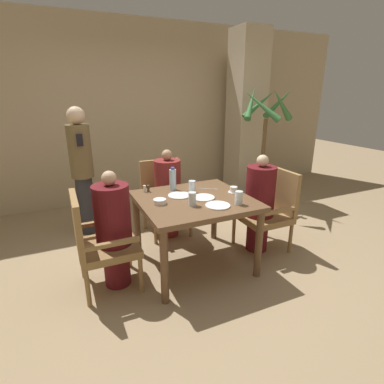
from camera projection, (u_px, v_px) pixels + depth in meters
ground_plane at (194, 264)px, 3.19m from camera, size 16.00×16.00×0.00m
wall_back at (132, 114)px, 4.78m from camera, size 8.00×0.06×2.80m
pillar_stone at (246, 116)px, 5.07m from camera, size 0.50×0.50×2.70m
dining_table at (194, 208)px, 2.98m from camera, size 1.08×1.02×0.74m
chair_left_side at (98, 240)px, 2.66m from camera, size 0.52×0.52×0.92m
diner_in_left_chair at (114, 229)px, 2.69m from camera, size 0.32×0.32×1.11m
chair_far_side at (164, 195)px, 3.82m from camera, size 0.52×0.52×0.92m
diner_in_far_chair at (168, 193)px, 3.67m from camera, size 0.32×0.32×1.10m
chair_right_side at (269, 208)px, 3.40m from camera, size 0.52×0.52×0.92m
diner_in_right_chair at (259, 203)px, 3.32m from camera, size 0.32×0.32×1.11m
standing_host at (82, 168)px, 3.65m from camera, size 0.27×0.31×1.58m
potted_palm at (262, 160)px, 4.56m from camera, size 0.76×0.78×1.83m
plate_main_left at (179, 195)px, 3.01m from camera, size 0.23×0.23×0.01m
plate_main_right at (203, 198)px, 2.95m from camera, size 0.23×0.23×0.01m
plate_dessert_center at (218, 205)px, 2.75m from camera, size 0.23×0.23×0.01m
teacup_with_saucer at (234, 190)px, 3.11m from camera, size 0.11×0.11×0.06m
bowl_small at (160, 201)px, 2.80m from camera, size 0.12×0.12×0.05m
water_bottle at (173, 179)px, 3.17m from camera, size 0.07×0.07×0.25m
glass_tall_near at (239, 198)px, 2.77m from camera, size 0.07×0.07×0.13m
glass_tall_mid at (192, 199)px, 2.74m from camera, size 0.07×0.07×0.13m
glass_tall_far at (192, 187)px, 3.09m from camera, size 0.07×0.07×0.13m
salt_shaker at (145, 189)px, 3.12m from camera, size 0.03×0.03×0.07m
pepper_shaker at (148, 188)px, 3.13m from camera, size 0.03×0.03×0.07m
fork_beside_plate at (210, 189)px, 3.22m from camera, size 0.18×0.13×0.00m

